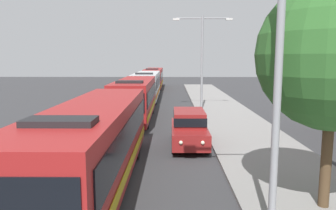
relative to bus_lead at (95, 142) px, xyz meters
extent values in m
cube|color=maroon|center=(0.00, 0.02, 0.01)|extent=(2.50, 11.94, 2.70)
cube|color=black|center=(1.27, 0.02, 0.36)|extent=(0.04, 10.99, 1.00)
cube|color=black|center=(-1.27, 0.02, 0.36)|extent=(0.04, 10.99, 1.00)
cube|color=black|center=(0.00, -5.97, 0.31)|extent=(2.30, 0.04, 1.20)
cube|color=gold|center=(1.28, 0.02, -0.79)|extent=(0.03, 11.35, 0.36)
cube|color=black|center=(0.00, -3.56, 1.44)|extent=(1.75, 0.90, 0.16)
cylinder|color=black|center=(1.10, 3.31, -1.19)|extent=(0.28, 1.00, 1.00)
cylinder|color=black|center=(-1.10, 3.31, -1.19)|extent=(0.28, 1.00, 1.00)
cube|color=maroon|center=(0.00, 13.15, 0.01)|extent=(2.50, 10.53, 2.70)
cube|color=black|center=(1.27, 13.15, 0.36)|extent=(0.04, 9.69, 1.00)
cube|color=black|center=(-1.27, 13.15, 0.36)|extent=(0.04, 9.69, 1.00)
cube|color=black|center=(0.00, 7.87, 0.31)|extent=(2.30, 0.04, 1.20)
cube|color=gold|center=(1.28, 13.15, -0.79)|extent=(0.03, 10.00, 0.36)
cube|color=black|center=(0.00, 10.00, 1.44)|extent=(1.75, 0.90, 0.16)
cylinder|color=black|center=(1.10, 9.89, -1.19)|extent=(0.28, 1.00, 1.00)
cylinder|color=black|center=(-1.10, 9.89, -1.19)|extent=(0.28, 1.00, 1.00)
cylinder|color=black|center=(1.10, 16.05, -1.19)|extent=(0.28, 1.00, 1.00)
cylinder|color=black|center=(-1.10, 16.05, -1.19)|extent=(0.28, 1.00, 1.00)
cube|color=silver|center=(0.00, 25.22, 0.01)|extent=(2.50, 12.01, 2.70)
cube|color=black|center=(1.27, 25.22, 0.36)|extent=(0.04, 11.05, 1.00)
cube|color=black|center=(-1.27, 25.22, 0.36)|extent=(0.04, 11.05, 1.00)
cube|color=black|center=(0.00, 19.20, 0.31)|extent=(2.30, 0.04, 1.20)
cube|color=orange|center=(1.28, 25.22, -0.79)|extent=(0.03, 11.41, 0.36)
cube|color=black|center=(0.00, 21.62, 1.44)|extent=(1.75, 0.90, 0.16)
cylinder|color=black|center=(1.10, 21.50, -1.19)|extent=(0.28, 1.00, 1.00)
cylinder|color=black|center=(-1.10, 21.50, -1.19)|extent=(0.28, 1.00, 1.00)
cylinder|color=black|center=(1.10, 28.52, -1.19)|extent=(0.28, 1.00, 1.00)
cylinder|color=black|center=(-1.10, 28.52, -1.19)|extent=(0.28, 1.00, 1.00)
cube|color=maroon|center=(0.00, 38.74, 0.01)|extent=(2.50, 12.18, 2.70)
cube|color=black|center=(1.27, 38.74, 0.36)|extent=(0.04, 11.21, 1.00)
cube|color=black|center=(-1.27, 38.74, 0.36)|extent=(0.04, 11.21, 1.00)
cube|color=black|center=(0.00, 32.63, 0.31)|extent=(2.30, 0.04, 1.20)
cube|color=gold|center=(1.28, 38.74, -0.79)|extent=(0.03, 11.57, 0.36)
cube|color=black|center=(0.00, 35.08, 1.44)|extent=(1.75, 0.90, 0.16)
cylinder|color=black|center=(1.10, 34.96, -1.19)|extent=(0.28, 1.00, 1.00)
cylinder|color=black|center=(-1.10, 34.96, -1.19)|extent=(0.28, 1.00, 1.00)
cylinder|color=black|center=(1.10, 42.09, -1.19)|extent=(0.28, 1.00, 1.00)
cylinder|color=black|center=(-1.10, 42.09, -1.19)|extent=(0.28, 1.00, 1.00)
cube|color=maroon|center=(3.70, 5.67, -0.99)|extent=(1.84, 4.75, 0.80)
cube|color=maroon|center=(3.70, 5.82, -0.19)|extent=(1.62, 2.75, 0.80)
cube|color=black|center=(3.70, 5.82, -0.19)|extent=(1.66, 2.85, 0.44)
sphere|color=#F9EFCC|center=(3.19, 3.27, -0.89)|extent=(0.18, 0.18, 0.18)
sphere|color=#F9EFCC|center=(4.20, 3.27, -0.89)|extent=(0.18, 0.18, 0.18)
cylinder|color=black|center=(2.88, 4.19, -1.34)|extent=(0.22, 0.70, 0.70)
cylinder|color=black|center=(4.52, 4.19, -1.34)|extent=(0.22, 0.70, 0.70)
cylinder|color=black|center=(2.88, 7.14, -1.34)|extent=(0.22, 0.70, 0.70)
cylinder|color=black|center=(4.52, 7.14, -1.34)|extent=(0.22, 0.70, 0.70)
cylinder|color=gray|center=(5.40, -3.34, 2.76)|extent=(0.20, 0.20, 8.60)
cylinder|color=gray|center=(5.40, 17.15, 2.50)|extent=(0.20, 0.20, 8.08)
cylinder|color=gray|center=(4.27, 17.15, 6.34)|extent=(2.25, 0.10, 0.10)
cube|color=silver|center=(3.15, 17.15, 6.26)|extent=(0.56, 0.28, 0.16)
cylinder|color=gray|center=(6.52, 17.15, 6.34)|extent=(2.25, 0.10, 0.10)
cube|color=silver|center=(7.65, 17.15, 6.26)|extent=(0.56, 0.28, 0.16)
cylinder|color=#4C3823|center=(7.45, -1.85, -0.12)|extent=(0.32, 0.32, 2.85)
sphere|color=#2D6028|center=(7.45, -1.85, 3.09)|extent=(4.46, 4.46, 4.46)
camera|label=1|loc=(2.76, -11.48, 2.99)|focal=35.01mm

